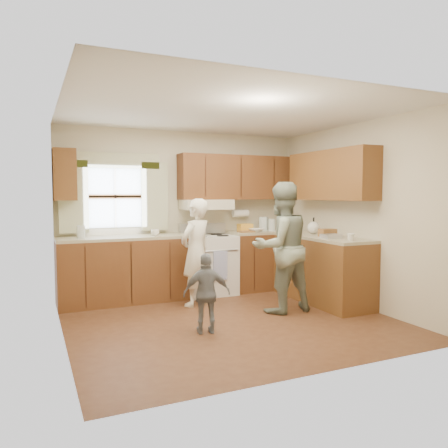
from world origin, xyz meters
name	(u,v)px	position (x,y,z in m)	size (l,w,h in m)	color
room	(230,218)	(0.00, 0.00, 1.25)	(3.80, 3.80, 3.80)	#4B2817
kitchen_fixtures	(237,241)	(0.62, 1.08, 0.84)	(3.80, 2.25, 2.15)	#401E0D
stove	(208,264)	(0.30, 1.44, 0.47)	(0.76, 0.67, 1.07)	silver
woman_left	(196,252)	(-0.12, 0.85, 0.74)	(0.54, 0.35, 1.48)	silver
woman_right	(281,247)	(0.78, 0.10, 0.85)	(0.82, 0.64, 1.69)	#2A452C
child	(207,293)	(-0.44, -0.33, 0.44)	(0.52, 0.22, 0.89)	slate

